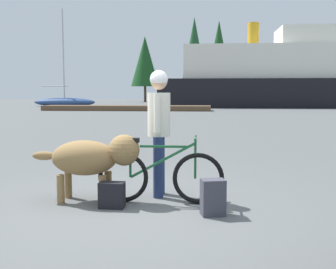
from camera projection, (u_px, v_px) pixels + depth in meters
ground_plane at (137, 208)px, 5.26m from camera, size 160.00×160.00×0.00m
bicycle at (159, 175)px, 5.45m from camera, size 1.69×0.44×0.89m
person_cyclist at (159, 120)px, 5.76m from camera, size 0.32×0.53×1.78m
dog at (93, 157)px, 5.50m from camera, size 1.48×0.55×0.91m
backpack at (213, 197)px, 4.92m from camera, size 0.32×0.26×0.44m
handbag_pannier at (112, 195)px, 5.23m from camera, size 0.33×0.19×0.33m
dock_pier at (127, 108)px, 33.03m from camera, size 13.43×2.32×0.40m
ferry_boat at (283, 78)px, 40.89m from camera, size 24.13×8.53×8.33m
sailboat_moored at (65, 101)px, 41.94m from camera, size 6.37×1.78×9.78m
pine_tree_far_left at (145, 61)px, 61.81m from camera, size 4.23×4.23×9.84m
pine_tree_center at (219, 53)px, 58.96m from camera, size 3.69×3.69×11.68m
pine_tree_far_right at (318, 65)px, 60.21m from camera, size 3.50×3.50×8.49m
pine_tree_mid_back at (194, 49)px, 64.74m from camera, size 3.81×3.81×13.20m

